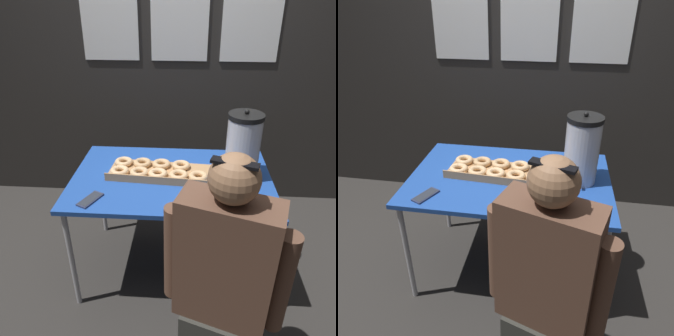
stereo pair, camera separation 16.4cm
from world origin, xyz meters
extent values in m
plane|color=#2D2B28|center=(0.00, 0.00, 0.00)|extent=(12.00, 12.00, 0.00)
cube|color=#282623|center=(0.00, 1.02, 1.22)|extent=(6.00, 0.10, 2.45)
cube|color=white|center=(-0.54, 0.97, 1.67)|extent=(0.44, 0.01, 0.80)
cube|color=white|center=(0.00, 0.97, 1.67)|extent=(0.44, 0.01, 0.80)
cube|color=white|center=(0.54, 0.97, 1.67)|extent=(0.44, 0.01, 0.80)
cube|color=#1E479E|center=(0.00, 0.00, 0.74)|extent=(1.24, 0.82, 0.03)
cylinder|color=#ADADB2|center=(-0.57, -0.36, 0.36)|extent=(0.03, 0.03, 0.72)
cylinder|color=#ADADB2|center=(0.57, -0.36, 0.36)|extent=(0.03, 0.03, 0.72)
cylinder|color=#ADADB2|center=(-0.57, 0.36, 0.36)|extent=(0.03, 0.03, 0.72)
cylinder|color=#ADADB2|center=(0.57, 0.36, 0.36)|extent=(0.03, 0.03, 0.72)
cube|color=tan|center=(-0.08, 0.03, 0.76)|extent=(0.66, 0.31, 0.02)
cube|color=tan|center=(-0.08, -0.10, 0.78)|extent=(0.64, 0.05, 0.04)
torus|color=#E9BB88|center=(-0.32, -0.01, 0.78)|extent=(0.16, 0.16, 0.03)
torus|color=#DFB17E|center=(-0.20, -0.02, 0.78)|extent=(0.16, 0.16, 0.03)
torus|color=#E9BB88|center=(-0.08, -0.03, 0.78)|extent=(0.16, 0.16, 0.03)
torus|color=#DDAF7C|center=(0.04, -0.04, 0.78)|extent=(0.16, 0.16, 0.03)
torus|color=tan|center=(0.16, -0.05, 0.78)|extent=(0.16, 0.16, 0.03)
torus|color=#E2B481|center=(-0.32, 0.11, 0.78)|extent=(0.17, 0.17, 0.03)
torus|color=tan|center=(-0.20, 0.11, 0.78)|extent=(0.13, 0.13, 0.03)
torus|color=tan|center=(-0.07, 0.10, 0.78)|extent=(0.14, 0.14, 0.03)
torus|color=#DDAF7C|center=(0.06, 0.09, 0.78)|extent=(0.16, 0.16, 0.03)
cylinder|color=silver|center=(0.42, 0.03, 0.94)|extent=(0.20, 0.20, 0.38)
cylinder|color=black|center=(0.42, 0.03, 1.15)|extent=(0.21, 0.21, 0.03)
sphere|color=black|center=(0.42, 0.03, 1.17)|extent=(0.03, 0.03, 0.03)
cylinder|color=black|center=(0.42, -0.08, 0.82)|extent=(0.02, 0.05, 0.02)
cube|color=#2D334C|center=(-0.43, -0.29, 0.76)|extent=(0.13, 0.17, 0.01)
cube|color=#2D333D|center=(-0.43, -0.29, 0.76)|extent=(0.11, 0.15, 0.00)
cube|color=brown|center=(0.27, -0.72, 0.76)|extent=(0.45, 0.30, 0.62)
sphere|color=#8E6647|center=(0.27, -0.72, 1.17)|extent=(0.20, 0.20, 0.20)
cube|color=black|center=(0.26, -0.75, 1.25)|extent=(0.17, 0.09, 0.01)
cylinder|color=brown|center=(0.49, -0.80, 0.73)|extent=(0.09, 0.09, 0.50)
cylinder|color=brown|center=(0.05, -0.65, 0.73)|extent=(0.09, 0.09, 0.50)
camera|label=1|loc=(0.10, -1.76, 1.78)|focal=35.00mm
camera|label=2|loc=(0.26, -1.74, 1.78)|focal=35.00mm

